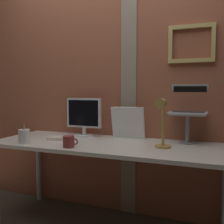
# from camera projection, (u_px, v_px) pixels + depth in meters

# --- Properties ---
(brick_wall_back) EXTENTS (3.45, 0.16, 2.51)m
(brick_wall_back) POSITION_uv_depth(u_px,v_px,m) (118.00, 81.00, 2.61)
(brick_wall_back) COLOR #9E563D
(brick_wall_back) RESTS_ON ground_plane
(desk) EXTENTS (1.95, 0.71, 0.73)m
(desk) POSITION_uv_depth(u_px,v_px,m) (108.00, 151.00, 2.25)
(desk) COLOR silver
(desk) RESTS_ON ground_plane
(monitor) EXTENTS (0.34, 0.18, 0.36)m
(monitor) POSITION_uv_depth(u_px,v_px,m) (84.00, 115.00, 2.57)
(monitor) COLOR white
(monitor) RESTS_ON desk
(laptop_stand) EXTENTS (0.28, 0.22, 0.24)m
(laptop_stand) POSITION_uv_depth(u_px,v_px,m) (188.00, 123.00, 2.23)
(laptop_stand) COLOR gray
(laptop_stand) RESTS_ON desk
(laptop) EXTENTS (0.30, 0.28, 0.24)m
(laptop) POSITION_uv_depth(u_px,v_px,m) (189.00, 105.00, 2.28)
(laptop) COLOR #ADB2B7
(laptop) RESTS_ON laptop_stand
(whiteboard_panel) EXTENTS (0.30, 0.08, 0.29)m
(whiteboard_panel) POSITION_uv_depth(u_px,v_px,m) (128.00, 123.00, 2.45)
(whiteboard_panel) COLOR white
(whiteboard_panel) RESTS_ON desk
(desk_lamp) EXTENTS (0.12, 0.20, 0.38)m
(desk_lamp) POSITION_uv_depth(u_px,v_px,m) (162.00, 118.00, 2.01)
(desk_lamp) COLOR tan
(desk_lamp) RESTS_ON desk
(pen_cup) EXTENTS (0.09, 0.09, 0.17)m
(pen_cup) POSITION_uv_depth(u_px,v_px,m) (24.00, 136.00, 2.23)
(pen_cup) COLOR white
(pen_cup) RESTS_ON desk
(coffee_mug) EXTENTS (0.13, 0.09, 0.09)m
(coffee_mug) POSITION_uv_depth(u_px,v_px,m) (69.00, 142.00, 2.08)
(coffee_mug) COLOR maroon
(coffee_mug) RESTS_ON desk
(paper_clutter_stack) EXTENTS (0.22, 0.17, 0.02)m
(paper_clutter_stack) POSITION_uv_depth(u_px,v_px,m) (61.00, 138.00, 2.41)
(paper_clutter_stack) COLOR silver
(paper_clutter_stack) RESTS_ON desk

